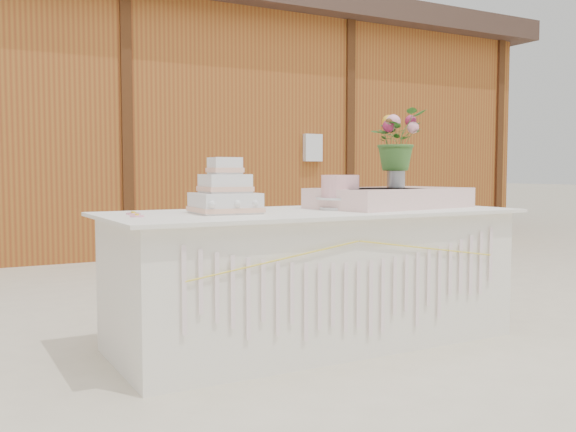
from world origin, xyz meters
The scene contains 9 objects.
ground centered at (0.00, 0.00, 0.00)m, with size 80.00×80.00×0.00m, color beige.
barn centered at (-0.01, 5.99, 1.68)m, with size 12.60×4.60×3.30m.
cake_table centered at (0.00, 0.00, 0.39)m, with size 2.40×1.00×0.77m.
wedding_cake centered at (-0.54, 0.02, 0.87)m, with size 0.35×0.35×0.30m.
pink_cake_stand centered at (0.18, -0.01, 0.88)m, with size 0.28×0.28×0.20m.
satin_runner centered at (0.57, 0.02, 0.83)m, with size 0.97×0.56×0.12m, color beige.
flower_vase centered at (0.67, 0.09, 0.97)m, with size 0.11×0.11×0.16m, color #A5A5AA.
bouquet centered at (0.67, 0.09, 1.24)m, with size 0.35×0.30×0.39m, color #3A6C2B.
loose_flowers centered at (-1.02, 0.15, 0.78)m, with size 0.14×0.34×0.02m, color pink, non-canonical shape.
Camera 1 is at (-1.92, -3.15, 1.00)m, focal length 40.00 mm.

